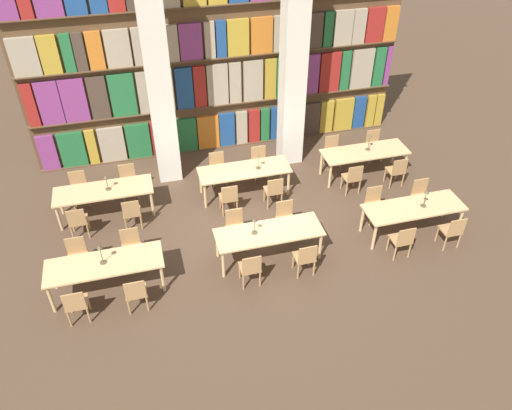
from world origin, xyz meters
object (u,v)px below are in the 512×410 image
(desk_lamp_1, at_px, (254,223))
(desk_lamp_3, at_px, (106,180))
(chair_10, at_px, (452,230))
(chair_11, at_px, (421,195))
(chair_9, at_px, (375,203))
(chair_12, at_px, (78,221))
(pillar_center, at_px, (294,59))
(desk_lamp_4, at_px, (258,159))
(chair_5, at_px, (235,226))
(chair_17, at_px, (218,167))
(chair_23, at_px, (374,144))
(chair_14, at_px, (132,212))
(reading_table_5, at_px, (365,154))
(chair_15, at_px, (128,180))
(chair_21, at_px, (333,150))
(chair_4, at_px, (250,268))
(chair_7, at_px, (286,218))
(pillar_left, at_px, (157,73))
(reading_table_4, at_px, (244,172))
(reading_table_0, at_px, (105,266))
(chair_2, at_px, (136,292))
(desk_lamp_2, at_px, (426,196))
(reading_table_3, at_px, (104,192))
(desk_lamp_5, at_px, (369,139))
(chair_0, at_px, (76,304))
(chair_22, at_px, (397,170))
(desk_lamp_0, at_px, (100,251))
(chair_16, at_px, (229,197))
(chair_6, at_px, (305,257))
(chair_1, at_px, (77,256))
(chair_20, at_px, (353,177))
(reading_table_1, at_px, (269,234))
(chair_13, at_px, (79,187))
(chair_3, at_px, (131,246))
(chair_18, at_px, (274,190))
(reading_table_2, at_px, (414,209))

(desk_lamp_1, height_order, desk_lamp_3, desk_lamp_3)
(chair_10, xyz_separation_m, chair_11, (0.00, 1.39, 0.00))
(chair_9, xyz_separation_m, chair_12, (-6.95, 1.15, 0.00))
(pillar_center, relative_size, desk_lamp_4, 14.14)
(chair_11, bearing_deg, chair_5, -0.26)
(chair_17, xyz_separation_m, chair_23, (4.56, 0.02, 0.00))
(chair_10, bearing_deg, chair_11, 90.00)
(chair_14, relative_size, reading_table_5, 0.37)
(desk_lamp_1, relative_size, chair_15, 0.46)
(chair_10, distance_m, chair_21, 4.14)
(chair_4, height_order, chair_7, same)
(pillar_left, relative_size, chair_21, 6.81)
(reading_table_4, xyz_separation_m, desk_lamp_4, (0.36, -0.05, 0.36))
(chair_11, height_order, desk_lamp_4, desk_lamp_4)
(reading_table_0, distance_m, chair_9, 6.41)
(chair_2, relative_size, desk_lamp_2, 2.00)
(chair_10, distance_m, reading_table_3, 8.23)
(chair_11, xyz_separation_m, desk_lamp_5, (-0.60, 1.89, 0.61))
(chair_0, height_order, chair_22, same)
(desk_lamp_0, xyz_separation_m, chair_17, (2.99, 3.25, -0.60))
(pillar_center, distance_m, chair_16, 3.94)
(chair_6, bearing_deg, chair_10, -0.34)
(chair_1, height_order, chair_11, same)
(reading_table_0, height_order, reading_table_5, same)
(chair_9, relative_size, chair_20, 1.00)
(chair_2, xyz_separation_m, chair_7, (3.55, 1.46, 0.00))
(reading_table_1, height_order, chair_13, chair_13)
(chair_6, relative_size, desk_lamp_2, 2.00)
(reading_table_0, bearing_deg, chair_11, 5.63)
(chair_3, relative_size, reading_table_5, 0.37)
(chair_15, height_order, desk_lamp_4, desk_lamp_4)
(chair_20, relative_size, desk_lamp_5, 1.84)
(desk_lamp_1, bearing_deg, chair_9, 11.29)
(desk_lamp_3, xyz_separation_m, reading_table_4, (3.39, -0.00, -0.35))
(pillar_center, relative_size, chair_20, 6.81)
(desk_lamp_3, bearing_deg, chair_22, -5.26)
(desk_lamp_3, relative_size, reading_table_5, 0.17)
(reading_table_0, height_order, chair_20, chair_20)
(pillar_left, bearing_deg, chair_16, -58.90)
(chair_13, bearing_deg, chair_23, -179.98)
(chair_13, height_order, chair_18, same)
(chair_7, bearing_deg, chair_12, -13.49)
(pillar_left, relative_size, desk_lamp_2, 13.66)
(reading_table_0, relative_size, reading_table_1, 1.00)
(reading_table_2, xyz_separation_m, chair_17, (-3.99, 3.21, -0.21))
(chair_4, distance_m, chair_18, 2.79)
(chair_23, bearing_deg, desk_lamp_3, 5.47)
(chair_22, bearing_deg, desk_lamp_4, 170.13)
(desk_lamp_2, xyz_separation_m, chair_17, (-4.21, 3.24, -0.58))
(chair_12, xyz_separation_m, chair_18, (4.74, -0.01, 0.00))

